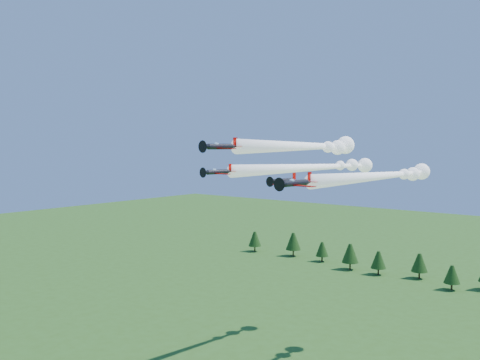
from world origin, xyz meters
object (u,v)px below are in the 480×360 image
Objects in this scene: plane_right at (384,176)px; plane_lead at (309,146)px; plane_left at (317,167)px; plane_slot at (283,181)px.

plane_lead is at bearing -118.11° from plane_right.
plane_lead is at bearing -56.85° from plane_left.
plane_slot is (-0.88, -7.72, -6.32)m from plane_lead.
plane_lead reaches higher than plane_right.
plane_left is at bearing 172.11° from plane_right.
plane_right is at bearing 72.09° from plane_slot.
plane_lead is 17.86m from plane_right.
plane_right is (9.11, 14.15, -5.97)m from plane_lead.
plane_left reaches higher than plane_right.
plane_left reaches higher than plane_slot.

